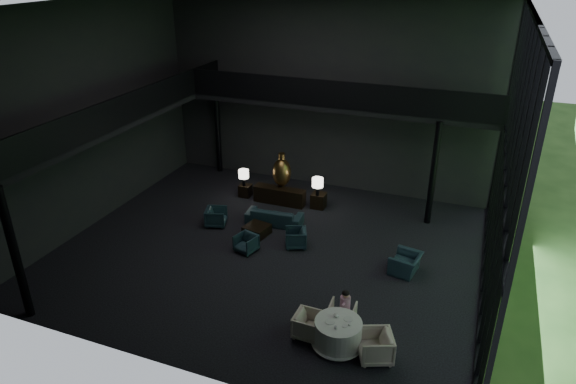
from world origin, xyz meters
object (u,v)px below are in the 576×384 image
(sofa, at_px, (274,213))
(dining_chair_north, at_px, (342,315))
(table_lamp_left, at_px, (244,175))
(lounge_armchair_south, at_px, (246,243))
(child, at_px, (345,300))
(dining_table, at_px, (338,335))
(bronze_urn, at_px, (282,172))
(console, at_px, (280,196))
(lounge_armchair_west, at_px, (216,216))
(side_table_left, at_px, (245,190))
(coffee_table, at_px, (257,230))
(side_table_right, at_px, (319,200))
(dining_chair_west, at_px, (309,324))
(table_lamp_right, at_px, (318,183))
(window_armchair, at_px, (406,261))
(dining_chair_east, at_px, (376,344))
(lounge_armchair_east, at_px, (296,238))

(sofa, distance_m, dining_chair_north, 6.19)
(table_lamp_left, bearing_deg, dining_chair_north, -46.78)
(table_lamp_left, relative_size, lounge_armchair_south, 1.17)
(child, bearing_deg, dining_table, 94.67)
(bronze_urn, height_order, dining_chair_north, bronze_urn)
(console, height_order, lounge_armchair_west, lounge_armchair_west)
(side_table_left, bearing_deg, coffee_table, -57.38)
(coffee_table, distance_m, dining_chair_north, 5.65)
(side_table_right, distance_m, dining_chair_west, 7.71)
(table_lamp_left, relative_size, table_lamp_right, 0.96)
(table_lamp_left, distance_m, dining_table, 9.54)
(bronze_urn, height_order, dining_table, bronze_urn)
(bronze_urn, xyz_separation_m, side_table_right, (1.60, -0.02, -0.98))
(side_table_left, bearing_deg, side_table_right, 2.06)
(bronze_urn, xyz_separation_m, dining_table, (4.57, -7.49, -0.96))
(bronze_urn, relative_size, window_armchair, 1.51)
(side_table_right, bearing_deg, child, -66.13)
(console, relative_size, sofa, 0.98)
(dining_chair_west, bearing_deg, window_armchair, -23.74)
(window_armchair, height_order, child, child)
(lounge_armchair_west, distance_m, dining_chair_east, 8.55)
(coffee_table, height_order, dining_table, dining_table)
(console, xyz_separation_m, dining_chair_west, (3.74, -7.17, 0.04))
(dining_chair_east, bearing_deg, lounge_armchair_south, -146.38)
(console, relative_size, dining_table, 1.52)
(sofa, distance_m, lounge_armchair_west, 2.19)
(coffee_table, bearing_deg, lounge_armchair_east, -9.49)
(dining_table, bearing_deg, child, 94.67)
(dining_chair_north, bearing_deg, child, -112.84)
(lounge_armchair_west, relative_size, dining_chair_north, 1.10)
(side_table_right, distance_m, lounge_armchair_east, 3.20)
(sofa, relative_size, dining_chair_north, 3.19)
(lounge_armchair_east, bearing_deg, console, -170.43)
(side_table_right, bearing_deg, coffee_table, -115.65)
(side_table_left, height_order, lounge_armchair_south, lounge_armchair_south)
(table_lamp_right, distance_m, coffee_table, 3.22)
(console, height_order, lounge_armchair_east, lounge_armchair_east)
(side_table_left, bearing_deg, dining_chair_east, -46.20)
(lounge_armchair_west, bearing_deg, side_table_left, -15.82)
(side_table_right, bearing_deg, dining_chair_north, -66.85)
(dining_table, relative_size, dining_chair_north, 2.05)
(console, height_order, sofa, sofa)
(sofa, bearing_deg, dining_chair_north, 125.25)
(table_lamp_right, relative_size, coffee_table, 0.93)
(lounge_armchair_east, bearing_deg, child, 17.00)
(child, bearing_deg, side_table_left, -46.49)
(lounge_armchair_east, height_order, window_armchair, window_armchair)
(coffee_table, height_order, dining_chair_east, dining_chair_east)
(dining_chair_north, height_order, child, child)
(side_table_right, height_order, lounge_armchair_east, lounge_armchair_east)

